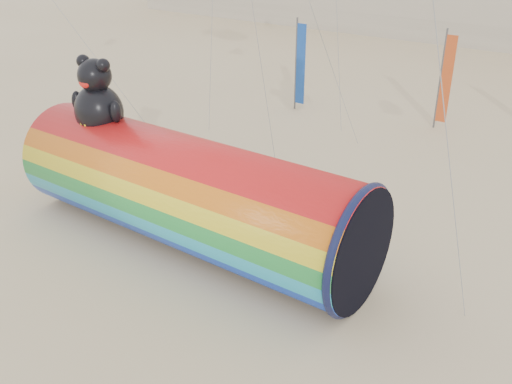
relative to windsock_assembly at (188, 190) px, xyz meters
The scene contains 3 objects.
ground 2.96m from the windsock_assembly, 26.56° to the right, with size 160.00×160.00×0.00m, color #CCB58C.
windsock_assembly is the anchor object (origin of this frame).
festival_banners 16.35m from the windsock_assembly, 81.88° to the left, with size 14.13×2.57×5.20m.
Camera 1 is at (9.94, -11.66, 10.36)m, focal length 40.00 mm.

